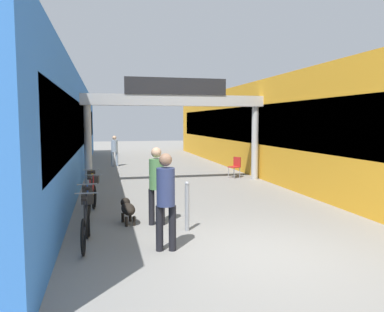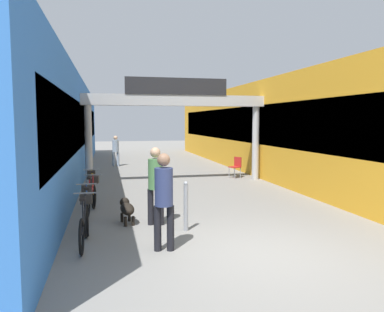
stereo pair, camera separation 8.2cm
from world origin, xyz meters
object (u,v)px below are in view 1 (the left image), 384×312
object	(u,v)px
pedestrian_companion	(166,195)
bicycle_black_nearest	(86,223)
bicycle_orange_farthest	(93,188)
bollard_post_metal	(187,206)
cafe_chair_red_nearer	(235,165)
bicycle_red_third	(92,196)
pedestrian_with_dog	(157,180)
bicycle_blue_second	(88,209)
pedestrian_carrying_crate	(115,149)
dog_on_leash	(128,208)

from	to	relation	value
pedestrian_companion	bicycle_black_nearest	world-z (taller)	pedestrian_companion
bicycle_orange_farthest	bollard_post_metal	size ratio (longest dim) A/B	1.53
bicycle_orange_farthest	cafe_chair_red_nearer	distance (m)	6.92
bollard_post_metal	bicycle_red_third	bearing A→B (deg)	133.55
pedestrian_with_dog	pedestrian_companion	distance (m)	1.79
pedestrian_companion	bicycle_blue_second	xyz separation A→B (m)	(-1.48, 1.85, -0.62)
bicycle_red_third	pedestrian_with_dog	bearing A→B (deg)	-46.43
pedestrian_carrying_crate	dog_on_leash	bearing A→B (deg)	-90.07
bicycle_black_nearest	cafe_chair_red_nearer	xyz separation A→B (m)	(5.83, 7.61, 0.10)
pedestrian_with_dog	bollard_post_metal	xyz separation A→B (m)	(0.59, -0.62, -0.49)
bicycle_red_third	cafe_chair_red_nearer	bearing A→B (deg)	40.41
bollard_post_metal	cafe_chair_red_nearer	world-z (taller)	bollard_post_metal
pedestrian_carrying_crate	bollard_post_metal	distance (m)	12.65
bicycle_black_nearest	pedestrian_carrying_crate	bearing A→B (deg)	86.03
pedestrian_carrying_crate	bicycle_blue_second	distance (m)	11.94
pedestrian_companion	bicycle_red_third	distance (m)	3.73
dog_on_leash	bicycle_orange_farthest	world-z (taller)	bicycle_orange_farthest
bicycle_black_nearest	bicycle_blue_second	xyz separation A→B (m)	(-0.01, 1.14, 0.00)
pedestrian_companion	dog_on_leash	world-z (taller)	pedestrian_companion
bicycle_orange_farthest	bicycle_red_third	bearing A→B (deg)	-89.53
pedestrian_with_dog	bollard_post_metal	distance (m)	0.99
dog_on_leash	bicycle_red_third	distance (m)	1.56
pedestrian_with_dog	cafe_chair_red_nearer	bearing A→B (deg)	56.74
bicycle_black_nearest	bicycle_orange_farthest	world-z (taller)	same
bicycle_blue_second	cafe_chair_red_nearer	xyz separation A→B (m)	(5.84, 6.47, 0.10)
cafe_chair_red_nearer	bicycle_black_nearest	bearing A→B (deg)	-127.50
cafe_chair_red_nearer	bollard_post_metal	bearing A→B (deg)	-117.33
pedestrian_companion	dog_on_leash	xyz separation A→B (m)	(-0.58, 2.08, -0.70)
pedestrian_carrying_crate	bicycle_red_third	world-z (taller)	pedestrian_carrying_crate
bicycle_orange_farthest	pedestrian_with_dog	bearing A→B (deg)	-61.33
bicycle_red_third	cafe_chair_red_nearer	size ratio (longest dim) A/B	1.89
bicycle_blue_second	bollard_post_metal	world-z (taller)	bollard_post_metal
bicycle_black_nearest	bicycle_red_third	world-z (taller)	same
bollard_post_metal	cafe_chair_red_nearer	distance (m)	8.06
dog_on_leash	pedestrian_carrying_crate	bearing A→B (deg)	89.93
pedestrian_carrying_crate	cafe_chair_red_nearer	distance (m)	7.34
bicycle_orange_farthest	cafe_chair_red_nearer	size ratio (longest dim) A/B	1.90
pedestrian_carrying_crate	pedestrian_with_dog	bearing A→B (deg)	-86.93
pedestrian_companion	bicycle_red_third	world-z (taller)	pedestrian_companion
pedestrian_with_dog	bicycle_red_third	distance (m)	2.29
dog_on_leash	cafe_chair_red_nearer	xyz separation A→B (m)	(4.95, 6.24, 0.18)
bicycle_blue_second	bicycle_black_nearest	bearing A→B (deg)	-89.73
bicycle_black_nearest	bollard_post_metal	world-z (taller)	bollard_post_metal
bicycle_red_third	dog_on_leash	bearing A→B (deg)	-56.36
bicycle_blue_second	bicycle_orange_farthest	xyz separation A→B (m)	(0.02, 2.72, 0.00)
dog_on_leash	bicycle_red_third	xyz separation A→B (m)	(-0.86, 1.30, 0.08)
pedestrian_companion	dog_on_leash	bearing A→B (deg)	105.63
bicycle_orange_farthest	cafe_chair_red_nearer	world-z (taller)	bicycle_orange_farthest
pedestrian_companion	pedestrian_with_dog	bearing A→B (deg)	87.69
bicycle_blue_second	bollard_post_metal	bearing A→B (deg)	-17.88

